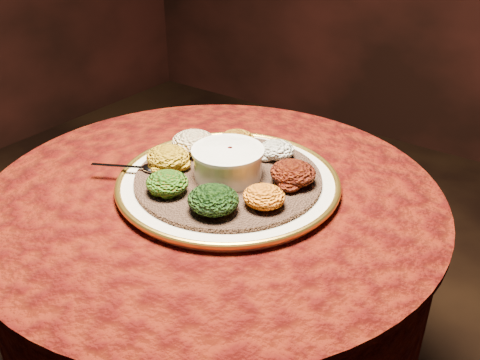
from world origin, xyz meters
The scene contains 13 objects.
table centered at (0.00, 0.00, 0.55)m, with size 0.96×0.96×0.73m.
platter centered at (0.02, 0.03, 0.75)m, with size 0.54×0.54×0.02m.
injera centered at (0.02, 0.03, 0.76)m, with size 0.39×0.39×0.01m, color brown.
stew_bowl centered at (0.02, 0.03, 0.80)m, with size 0.15×0.15×0.06m.
spoon centered at (-0.14, -0.05, 0.77)m, with size 0.14×0.08×0.01m.
portion_ayib centered at (0.06, 0.16, 0.78)m, with size 0.08×0.07×0.04m, color white.
portion_kitfo centered at (0.14, 0.08, 0.78)m, with size 0.09×0.09×0.05m, color black.
portion_tikil centered at (0.14, -0.02, 0.78)m, with size 0.08×0.08×0.04m, color #A66F0D.
portion_gomen centered at (0.08, -0.09, 0.79)m, with size 0.10×0.09×0.05m, color black.
portion_mixveg centered at (-0.04, -0.09, 0.78)m, with size 0.09×0.08×0.04m, color #902C09.
portion_kik centered at (-0.11, -0.01, 0.78)m, with size 0.09×0.09×0.05m, color #C18E11.
portion_timatim centered at (-0.11, 0.07, 0.79)m, with size 0.10×0.10×0.05m, color maroon.
portion_shiro centered at (-0.04, 0.15, 0.78)m, with size 0.08×0.08×0.04m, color #996A12.
Camera 1 is at (0.61, -0.75, 1.31)m, focal length 40.00 mm.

